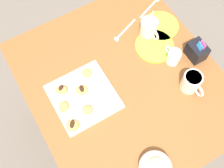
{
  "coord_description": "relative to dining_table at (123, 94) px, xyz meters",
  "views": [
    {
      "loc": [
        0.45,
        -0.33,
        1.91
      ],
      "look_at": [
        -0.01,
        -0.06,
        0.77
      ],
      "focal_mm": 45.38,
      "sensor_mm": 36.0,
      "label": 1
    }
  ],
  "objects": [
    {
      "name": "beignet_1",
      "position": [
        -0.05,
        -0.19,
        0.17
      ],
      "size": [
        0.07,
        0.07,
        0.03
      ],
      "primitive_type": "ellipsoid",
      "rotation": [
        0.0,
        0.0,
        5.71
      ],
      "color": "#D19347",
      "rests_on": "pastry_plate_square"
    },
    {
      "name": "coffee_mug_cream_right",
      "position": [
        0.17,
        0.24,
        0.19
      ],
      "size": [
        0.12,
        0.08,
        0.1
      ],
      "color": "silver",
      "rests_on": "dining_table"
    },
    {
      "name": "beignet_2",
      "position": [
        -0.09,
        -0.26,
        0.18
      ],
      "size": [
        0.06,
        0.07,
        0.04
      ],
      "primitive_type": "ellipsoid",
      "rotation": [
        0.0,
        0.0,
        5.78
      ],
      "color": "#D19347",
      "rests_on": "pastry_plate_square"
    },
    {
      "name": "cream_pitcher_white",
      "position": [
        0.02,
        0.25,
        0.18
      ],
      "size": [
        0.1,
        0.06,
        0.07
      ],
      "color": "white",
      "rests_on": "dining_table"
    },
    {
      "name": "loose_spoon_near_saucer",
      "position": [
        -0.23,
        0.13,
        0.14
      ],
      "size": [
        0.07,
        0.15,
        0.01
      ],
      "color": "silver",
      "rests_on": "dining_table"
    },
    {
      "name": "saucer_lime_left",
      "position": [
        -0.08,
        0.22,
        0.15
      ],
      "size": [
        0.19,
        0.19,
        0.01
      ],
      "primitive_type": "cylinder",
      "color": "#9EC633",
      "rests_on": "dining_table"
    },
    {
      "name": "loose_spoon_by_plate",
      "position": [
        -0.3,
        0.35,
        0.14
      ],
      "size": [
        0.07,
        0.15,
        0.01
      ],
      "color": "silver",
      "rests_on": "dining_table"
    },
    {
      "name": "chocolate_drizzle_1",
      "position": [
        -0.05,
        -0.19,
        0.19
      ],
      "size": [
        0.04,
        0.02,
        0.0
      ],
      "primitive_type": "ellipsoid",
      "rotation": [
        0.0,
        0.0,
        6.1
      ],
      "color": "black",
      "rests_on": "beignet_1"
    },
    {
      "name": "saucer_lime_right",
      "position": [
        -0.17,
        0.32,
        0.15
      ],
      "size": [
        0.18,
        0.18,
        0.01
      ],
      "primitive_type": "cylinder",
      "color": "#9EC633",
      "rests_on": "dining_table"
    },
    {
      "name": "beignet_4",
      "position": [
        0.08,
        -0.29,
        0.17
      ],
      "size": [
        0.07,
        0.08,
        0.03
      ],
      "primitive_type": "ellipsoid",
      "rotation": [
        0.0,
        0.0,
        5.57
      ],
      "color": "#D19347",
      "rests_on": "pastry_plate_square"
    },
    {
      "name": "dining_table",
      "position": [
        0.0,
        0.0,
        0.0
      ],
      "size": [
        0.95,
        0.84,
        0.75
      ],
      "color": "brown",
      "rests_on": "ground_plane"
    },
    {
      "name": "beignet_0",
      "position": [
        -0.02,
        -0.29,
        0.17
      ],
      "size": [
        0.07,
        0.07,
        0.03
      ],
      "primitive_type": "ellipsoid",
      "rotation": [
        0.0,
        0.0,
        0.82
      ],
      "color": "#D19347",
      "rests_on": "pastry_plate_square"
    },
    {
      "name": "sugar_caddy",
      "position": [
        0.05,
        0.36,
        0.18
      ],
      "size": [
        0.09,
        0.07,
        0.11
      ],
      "color": "black",
      "rests_on": "dining_table"
    },
    {
      "name": "ground_plane",
      "position": [
        0.0,
        0.0,
        -0.61
      ],
      "size": [
        8.0,
        8.0,
        0.0
      ],
      "primitive_type": "plane",
      "color": "#665B51"
    },
    {
      "name": "chocolate_drizzle_4",
      "position": [
        0.08,
        -0.29,
        0.19
      ],
      "size": [
        0.04,
        0.04,
        0.0
      ],
      "primitive_type": "ellipsoid",
      "rotation": [
        0.0,
        0.0,
        5.63
      ],
      "color": "black",
      "rests_on": "beignet_4"
    },
    {
      "name": "ice_cream_bowl",
      "position": [
        0.39,
        -0.1,
        0.18
      ],
      "size": [
        0.13,
        0.13,
        0.1
      ],
      "color": "white",
      "rests_on": "dining_table"
    },
    {
      "name": "beignet_3",
      "position": [
        -0.11,
        -0.13,
        0.17
      ],
      "size": [
        0.06,
        0.06,
        0.03
      ],
      "primitive_type": "ellipsoid",
      "rotation": [
        0.0,
        0.0,
        2.18
      ],
      "color": "#D19347",
      "rests_on": "pastry_plate_square"
    },
    {
      "name": "coffee_mug_cream_left",
      "position": [
        -0.16,
        0.24,
        0.19
      ],
      "size": [
        0.12,
        0.08,
        0.14
      ],
      "color": "silver",
      "rests_on": "dining_table"
    },
    {
      "name": "pastry_plate_square",
      "position": [
        -0.02,
        -0.19,
        0.15
      ],
      "size": [
        0.27,
        0.27,
        0.02
      ],
      "primitive_type": "cube",
      "color": "white",
      "rests_on": "dining_table"
    },
    {
      "name": "chocolate_drizzle_2",
      "position": [
        -0.09,
        -0.26,
        0.2
      ],
      "size": [
        0.03,
        0.03,
        0.0
      ],
      "primitive_type": "ellipsoid",
      "rotation": [
        0.0,
        0.0,
        5.32
      ],
      "color": "black",
      "rests_on": "beignet_2"
    },
    {
      "name": "beignet_5",
      "position": [
        0.05,
        -0.21,
        0.17
      ],
      "size": [
        0.06,
        0.06,
        0.03
      ],
      "primitive_type": "ellipsoid",
      "rotation": [
        0.0,
        0.0,
        1.08
      ],
      "color": "#D19347",
      "rests_on": "pastry_plate_square"
    }
  ]
}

